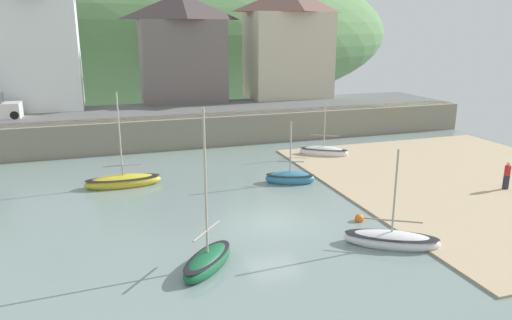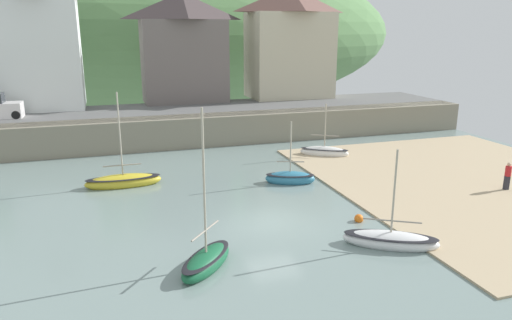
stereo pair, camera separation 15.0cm
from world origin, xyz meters
TOP-DOWN VIEW (x-y plane):
  - quay_seawall at (0.00, 17.50)m, footprint 48.00×9.40m
  - hillside_backdrop at (-1.44, 55.20)m, footprint 80.00×44.00m
  - waterfront_building_left at (-12.30, 25.20)m, footprint 6.97×6.09m
  - waterfront_building_centre at (0.12, 25.20)m, footprint 8.01×4.56m
  - waterfront_building_right at (10.72, 25.20)m, footprint 8.29×5.55m
  - sailboat_white_hull at (-6.68, 7.98)m, footprint 4.47×1.38m
  - sailboat_nearest_shore at (7.85, 10.67)m, footprint 3.60×2.80m
  - sailboat_far_left at (3.89, -4.10)m, footprint 4.17×3.19m
  - fishing_boat_green at (3.06, 5.48)m, footprint 3.25×2.15m
  - sailboat_tall_mast at (-4.10, -3.60)m, footprint 3.01×3.25m
  - person_on_slipway at (14.40, 0.18)m, footprint 0.34×0.34m
  - mooring_buoy at (3.99, -1.24)m, footprint 0.45×0.45m

SIDE VIEW (x-z plane):
  - mooring_buoy at x=3.99m, z-range -0.09..0.36m
  - sailboat_far_left at x=3.89m, z-range -1.98..2.53m
  - fishing_boat_green at x=3.06m, z-range -1.71..2.31m
  - sailboat_white_hull at x=-6.68m, z-range -2.61..3.22m
  - sailboat_nearest_shore at x=7.85m, z-range -1.75..2.36m
  - sailboat_tall_mast at x=-4.10m, z-range -2.97..3.59m
  - person_on_slipway at x=14.40m, z-range 0.17..1.79m
  - quay_seawall at x=0.00m, z-range 0.16..2.56m
  - waterfront_building_centre at x=0.12m, z-range 2.50..12.44m
  - waterfront_building_right at x=10.72m, z-range 2.49..13.19m
  - waterfront_building_left at x=-12.30m, z-range 2.49..14.24m
  - hillside_backdrop at x=-1.44m, z-range -3.61..20.48m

